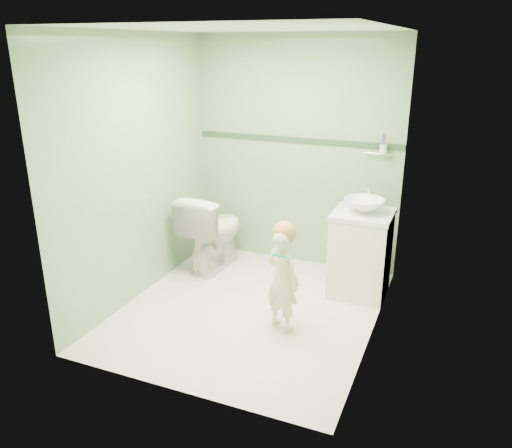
% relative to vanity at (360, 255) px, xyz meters
% --- Properties ---
extents(ground, '(2.50, 2.50, 0.00)m').
position_rel_vanity_xyz_m(ground, '(-0.84, -0.70, -0.40)').
color(ground, white).
rests_on(ground, ground).
extents(room_shell, '(2.50, 2.54, 2.40)m').
position_rel_vanity_xyz_m(room_shell, '(-0.84, -0.70, 0.80)').
color(room_shell, '#82A475').
rests_on(room_shell, ground).
extents(trim_stripe, '(2.20, 0.02, 0.05)m').
position_rel_vanity_xyz_m(trim_stripe, '(-0.84, 0.54, 0.95)').
color(trim_stripe, '#28452B').
rests_on(trim_stripe, room_shell).
extents(vanity, '(0.52, 0.50, 0.80)m').
position_rel_vanity_xyz_m(vanity, '(0.00, 0.00, 0.00)').
color(vanity, white).
rests_on(vanity, ground).
extents(counter, '(0.54, 0.52, 0.04)m').
position_rel_vanity_xyz_m(counter, '(0.00, 0.00, 0.41)').
color(counter, white).
rests_on(counter, vanity).
extents(basin, '(0.37, 0.37, 0.13)m').
position_rel_vanity_xyz_m(basin, '(0.00, 0.00, 0.49)').
color(basin, white).
rests_on(basin, counter).
extents(faucet, '(0.03, 0.13, 0.18)m').
position_rel_vanity_xyz_m(faucet, '(0.00, 0.19, 0.57)').
color(faucet, silver).
rests_on(faucet, counter).
extents(cup_holder, '(0.26, 0.07, 0.21)m').
position_rel_vanity_xyz_m(cup_holder, '(0.05, 0.48, 0.93)').
color(cup_holder, silver).
rests_on(cup_holder, room_shell).
extents(toilet, '(0.53, 0.84, 0.83)m').
position_rel_vanity_xyz_m(toilet, '(-1.58, 0.03, 0.01)').
color(toilet, white).
rests_on(toilet, ground).
extents(toddler, '(0.38, 0.32, 0.89)m').
position_rel_vanity_xyz_m(toddler, '(-0.47, -0.88, 0.04)').
color(toddler, beige).
rests_on(toddler, ground).
extents(hair_cap, '(0.20, 0.20, 0.20)m').
position_rel_vanity_xyz_m(hair_cap, '(-0.47, -0.85, 0.45)').
color(hair_cap, '#BA7A3E').
rests_on(hair_cap, toddler).
extents(teal_toothbrush, '(0.11, 0.14, 0.08)m').
position_rel_vanity_xyz_m(teal_toothbrush, '(-0.44, -1.02, 0.33)').
color(teal_toothbrush, '#0D9982').
rests_on(teal_toothbrush, toddler).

